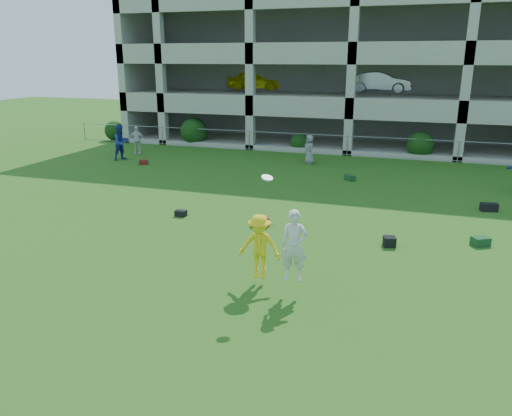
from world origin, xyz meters
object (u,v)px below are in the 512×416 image
(bystander_a, at_px, (121,142))
(bystander_c, at_px, (309,149))
(bystander_b, at_px, (137,140))
(crate_d, at_px, (389,242))
(parking_garage, at_px, (370,49))
(frisbee_contest, at_px, (269,246))

(bystander_a, distance_m, bystander_c, 10.37)
(bystander_b, height_order, crate_d, bystander_b)
(bystander_b, xyz_separation_m, bystander_c, (10.28, 0.39, -0.04))
(crate_d, bearing_deg, parking_garage, 98.52)
(parking_garage, bearing_deg, bystander_b, -134.55)
(frisbee_contest, bearing_deg, parking_garage, 91.69)
(bystander_a, relative_size, crate_d, 5.57)
(crate_d, xyz_separation_m, parking_garage, (-3.42, 22.83, 5.86))
(bystander_c, bearing_deg, bystander_b, -126.47)
(bystander_c, relative_size, frisbee_contest, 0.57)
(frisbee_contest, relative_size, parking_garage, 0.09)
(bystander_b, distance_m, frisbee_contest, 19.34)
(bystander_a, bearing_deg, parking_garage, -13.07)
(crate_d, distance_m, parking_garage, 23.82)
(crate_d, bearing_deg, bystander_a, 149.24)
(bystander_b, distance_m, parking_garage, 17.66)
(bystander_a, xyz_separation_m, crate_d, (15.12, -9.00, -0.82))
(bystander_c, bearing_deg, parking_garage, 133.71)
(bystander_b, xyz_separation_m, crate_d, (15.26, -10.80, -0.67))
(frisbee_contest, bearing_deg, bystander_b, 130.76)
(bystander_c, distance_m, crate_d, 12.26)
(bystander_c, distance_m, parking_garage, 12.86)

